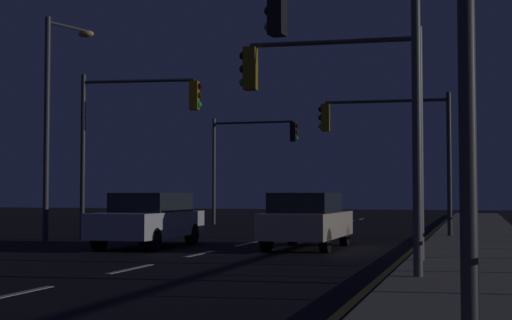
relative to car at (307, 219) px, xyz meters
name	(u,v)px	position (x,y,z in m)	size (l,w,h in m)	color
ground_plane	(206,253)	(-2.21, -2.19, -0.82)	(112.00, 112.00, 0.00)	black
sidewalk_right	(478,256)	(4.62, -2.19, -0.75)	(2.95, 77.00, 0.14)	gray
lane_markings_center	(246,244)	(-2.21, 1.31, -0.82)	(0.14, 50.00, 0.01)	silver
lane_edge_line	(419,244)	(2.89, 2.81, -0.82)	(0.14, 53.00, 0.01)	gold
car	(307,219)	(0.00, 0.00, 0.00)	(1.87, 4.42, 1.57)	beige
car_oncoming	(149,219)	(-4.48, -0.83, 0.00)	(1.82, 4.40, 1.57)	silver
traffic_light_far_left	(336,97)	(1.68, -4.63, 2.84)	(4.02, 0.53, 4.98)	#4C4C51
traffic_light_mid_right	(250,149)	(-6.29, 15.28, 3.00)	(4.48, 0.34, 5.39)	#4C4C51
traffic_light_far_center	(350,55)	(2.48, -7.62, 3.17)	(2.86, 0.50, 5.57)	#4C4C51
traffic_light_near_right	(133,122)	(-6.34, 1.97, 3.10)	(4.10, 0.84, 5.56)	#2D3033
traffic_light_overhead_east	(388,134)	(1.71, 5.13, 2.77)	(4.50, 0.57, 4.84)	#2D3033
street_lamp_across_street	(55,107)	(-8.23, 0.19, 3.47)	(0.85, 1.81, 7.13)	#38383D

